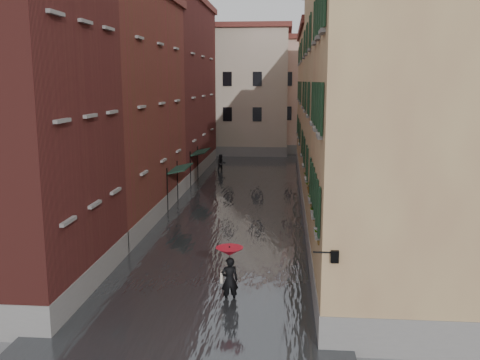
% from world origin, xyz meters
% --- Properties ---
extents(ground, '(120.00, 120.00, 0.00)m').
position_xyz_m(ground, '(0.00, 0.00, 0.00)').
color(ground, slate).
rests_on(ground, ground).
extents(floodwater, '(10.00, 60.00, 0.20)m').
position_xyz_m(floodwater, '(0.00, 13.00, 0.10)').
color(floodwater, '#414548').
rests_on(floodwater, ground).
extents(building_left_near, '(6.00, 8.00, 13.00)m').
position_xyz_m(building_left_near, '(-7.00, -2.00, 6.50)').
color(building_left_near, maroon).
rests_on(building_left_near, ground).
extents(building_left_mid, '(6.00, 14.00, 12.50)m').
position_xyz_m(building_left_mid, '(-7.00, 9.00, 6.25)').
color(building_left_mid, maroon).
rests_on(building_left_mid, ground).
extents(building_left_far, '(6.00, 16.00, 14.00)m').
position_xyz_m(building_left_far, '(-7.00, 24.00, 7.00)').
color(building_left_far, maroon).
rests_on(building_left_far, ground).
extents(building_right_near, '(6.00, 8.00, 11.50)m').
position_xyz_m(building_right_near, '(7.00, -2.00, 5.75)').
color(building_right_near, '#9A724F').
rests_on(building_right_near, ground).
extents(building_right_mid, '(6.00, 14.00, 13.00)m').
position_xyz_m(building_right_mid, '(7.00, 9.00, 6.50)').
color(building_right_mid, tan).
rests_on(building_right_mid, ground).
extents(building_right_far, '(6.00, 16.00, 11.50)m').
position_xyz_m(building_right_far, '(7.00, 24.00, 5.75)').
color(building_right_far, '#9A724F').
rests_on(building_right_far, ground).
extents(building_end_cream, '(12.00, 9.00, 13.00)m').
position_xyz_m(building_end_cream, '(-3.00, 38.00, 6.50)').
color(building_end_cream, '#BFA997').
rests_on(building_end_cream, ground).
extents(building_end_pink, '(10.00, 9.00, 12.00)m').
position_xyz_m(building_end_pink, '(6.00, 40.00, 6.00)').
color(building_end_pink, '#CDA390').
rests_on(building_end_pink, ground).
extents(awning_near, '(1.09, 3.00, 2.80)m').
position_xyz_m(awning_near, '(-3.49, 11.30, 2.47)').
color(awning_near, black).
rests_on(awning_near, ground).
extents(awning_far, '(1.09, 3.28, 2.80)m').
position_xyz_m(awning_far, '(-3.48, 19.05, 2.47)').
color(awning_far, black).
rests_on(awning_far, ground).
extents(wall_lantern, '(0.71, 0.22, 0.35)m').
position_xyz_m(wall_lantern, '(4.33, -6.00, 3.01)').
color(wall_lantern, black).
rests_on(wall_lantern, ground).
extents(window_planters, '(0.59, 11.04, 0.84)m').
position_xyz_m(window_planters, '(4.12, 0.42, 3.51)').
color(window_planters, brown).
rests_on(window_planters, ground).
extents(pedestrian_main, '(0.99, 0.99, 2.06)m').
position_xyz_m(pedestrian_main, '(1.04, -2.55, 1.26)').
color(pedestrian_main, black).
rests_on(pedestrian_main, ground).
extents(pedestrian_far, '(0.96, 0.86, 1.62)m').
position_xyz_m(pedestrian_far, '(-2.58, 24.61, 0.81)').
color(pedestrian_far, black).
rests_on(pedestrian_far, ground).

